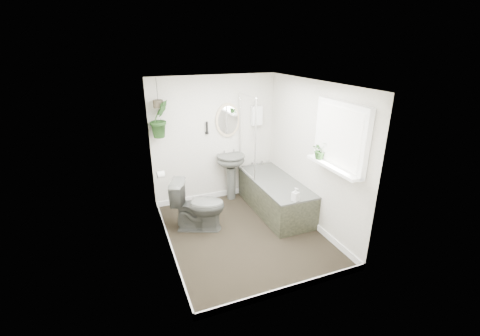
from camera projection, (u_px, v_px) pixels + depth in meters
name	position (u px, v px, depth m)	size (l,w,h in m)	color
floor	(244.00, 234.00, 5.05)	(2.30, 2.80, 0.02)	black
ceiling	(244.00, 83.00, 4.21)	(2.30, 2.80, 0.02)	white
wall_back	(215.00, 140.00, 5.85)	(2.30, 0.02, 2.30)	silver
wall_front	(294.00, 208.00, 3.41)	(2.30, 0.02, 2.30)	silver
wall_left	(163.00, 176.00, 4.23)	(0.02, 2.80, 2.30)	silver
wall_right	(312.00, 155.00, 5.03)	(0.02, 2.80, 2.30)	silver
skirting	(244.00, 231.00, 5.03)	(2.30, 2.80, 0.10)	white
bathtub	(275.00, 195.00, 5.65)	(0.72, 1.72, 0.58)	#474944
bath_screen	(247.00, 136.00, 5.60)	(0.04, 0.72, 1.40)	silver
shower_box	(256.00, 115.00, 5.92)	(0.20, 0.10, 0.35)	white
oval_mirror	(228.00, 120.00, 5.78)	(0.46, 0.03, 0.62)	#CDB68F
wall_sconce	(207.00, 128.00, 5.67)	(0.04, 0.04, 0.22)	black
toilet_roll_holder	(161.00, 175.00, 4.95)	(0.11, 0.11, 0.11)	white
window_recess	(341.00, 136.00, 4.22)	(0.08, 1.00, 0.90)	white
window_sill	(333.00, 167.00, 4.35)	(0.18, 1.00, 0.04)	white
window_blinds	(338.00, 137.00, 4.20)	(0.01, 0.86, 0.76)	white
toilet	(199.00, 205.00, 5.05)	(0.46, 0.81, 0.83)	#474944
pedestal_sink	(231.00, 177.00, 6.05)	(0.52, 0.44, 0.88)	#474944
sill_plant	(320.00, 150.00, 4.55)	(0.23, 0.20, 0.25)	black
hanging_plant	(160.00, 119.00, 5.20)	(0.34, 0.27, 0.61)	black
soap_bottle	(295.00, 194.00, 4.80)	(0.09, 0.09, 0.21)	black
hanging_pot	(158.00, 104.00, 5.11)	(0.16, 0.16, 0.12)	#3A3426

